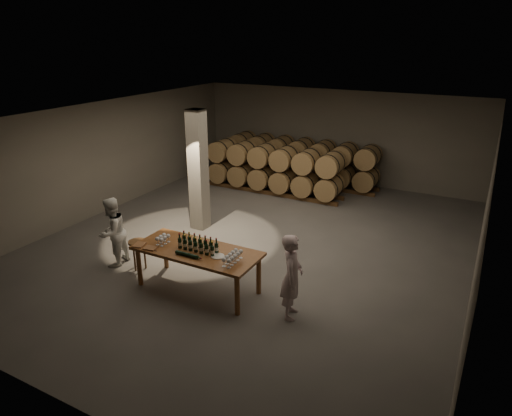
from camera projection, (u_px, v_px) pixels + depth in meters
The scene contains 15 objects.
room at pixel (198, 171), 11.91m from camera, with size 12.00×12.00×12.00m.
tasting_table at pixel (197, 254), 9.19m from camera, with size 2.60×1.10×0.90m.
barrel_stack_back at pixel (301, 160), 15.94m from camera, with size 5.48×0.95×1.57m.
barrel_stack_front at pixel (274, 168), 14.96m from camera, with size 4.70×0.95×1.57m.
bottle_cluster at pixel (198, 245), 9.07m from camera, with size 0.86×0.23×0.32m.
lying_bottles at pixel (187, 255), 8.85m from camera, with size 0.60×0.08×0.08m.
glass_cluster_left at pixel (163, 238), 9.37m from camera, with size 0.20×0.31×0.18m.
glass_cluster_right at pixel (232, 256), 8.60m from camera, with size 0.20×0.53×0.18m.
plate at pixel (218, 256), 8.86m from camera, with size 0.27×0.27×0.02m, color silver.
notebook_near at pixel (150, 248), 9.18m from camera, with size 0.24×0.19×0.03m, color brown.
notebook_corner at pixel (139, 245), 9.33m from camera, with size 0.21×0.27×0.02m, color brown.
pen at pixel (154, 251), 9.09m from camera, with size 0.01×0.01×0.15m, color black.
stool at pixel (138, 246), 10.10m from camera, with size 0.40×0.40×0.67m.
person_man at pixel (292, 277), 8.28m from camera, with size 0.60×0.40×1.65m, color beige.
person_woman at pixel (112, 232), 10.20m from camera, with size 0.78×0.61×1.60m, color white.
Camera 1 is at (4.92, -9.22, 4.95)m, focal length 32.00 mm.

